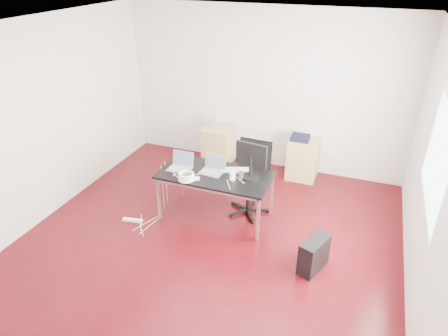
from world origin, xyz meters
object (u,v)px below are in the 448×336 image
(desk, at_px, (216,177))
(pc_tower, at_px, (314,255))
(filing_cabinet_left, at_px, (218,145))
(office_chair, at_px, (251,175))
(filing_cabinet_right, at_px, (303,159))

(desk, distance_m, pc_tower, 1.73)
(desk, bearing_deg, pc_tower, -21.84)
(desk, bearing_deg, filing_cabinet_left, 110.36)
(filing_cabinet_left, bearing_deg, pc_tower, -46.62)
(pc_tower, bearing_deg, desk, 178.95)
(office_chair, distance_m, filing_cabinet_left, 1.69)
(desk, bearing_deg, office_chair, 42.02)
(office_chair, bearing_deg, filing_cabinet_left, 131.20)
(office_chair, distance_m, pc_tower, 1.56)
(office_chair, relative_size, filing_cabinet_left, 1.54)
(filing_cabinet_left, bearing_deg, desk, -69.64)
(office_chair, height_order, filing_cabinet_left, office_chair)
(filing_cabinet_right, bearing_deg, office_chair, -112.71)
(filing_cabinet_right, xyz_separation_m, pc_tower, (0.59, -2.30, -0.13))
(filing_cabinet_right, height_order, pc_tower, filing_cabinet_right)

